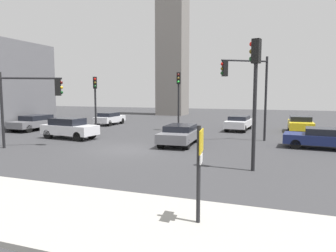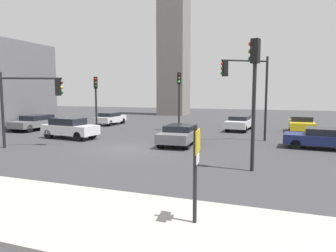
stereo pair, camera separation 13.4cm
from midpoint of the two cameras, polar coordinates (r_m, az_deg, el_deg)
name	(u,v)px [view 1 (the left image)]	position (r m, az deg, el deg)	size (l,w,h in m)	color
ground_plane	(129,150)	(18.51, -7.47, -4.30)	(95.13, 95.13, 0.00)	#38383A
direction_sign	(200,164)	(7.60, 5.31, -6.88)	(0.17, 0.70, 2.41)	black
traffic_light_0	(247,82)	(21.70, 14.10, 7.88)	(2.90, 2.03, 5.78)	black
traffic_light_1	(255,81)	(13.56, 15.42, 8.06)	(0.49, 0.40, 5.55)	black
traffic_light_2	(179,90)	(27.07, 1.81, 6.58)	(0.37, 0.48, 5.08)	black
traffic_light_3	(95,93)	(27.44, -13.37, 5.88)	(0.45, 0.49, 4.69)	black
traffic_light_4	(32,95)	(20.59, -23.93, 5.24)	(3.21, 1.88, 4.56)	black
car_0	(180,134)	(19.90, 1.98, -1.50)	(2.10, 4.25, 1.27)	slate
car_1	(69,128)	(23.68, -17.86, -0.33)	(4.27, 2.14, 1.50)	silver
car_2	(35,122)	(30.13, -23.34, 0.66)	(1.93, 4.62, 1.33)	slate
car_3	(239,122)	(28.22, 12.75, 0.63)	(2.04, 4.36, 1.28)	silver
car_4	(325,138)	(20.65, 26.79, -1.94)	(4.67, 2.26, 1.25)	navy
car_5	(300,124)	(28.43, 23.01, 0.40)	(1.90, 4.17, 1.37)	yellow
car_6	(110,118)	(32.89, -10.79, 1.42)	(1.62, 3.95, 1.28)	silver
skyline_tower	(173,39)	(47.63, 0.76, 15.70)	(3.99, 3.99, 22.48)	gray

